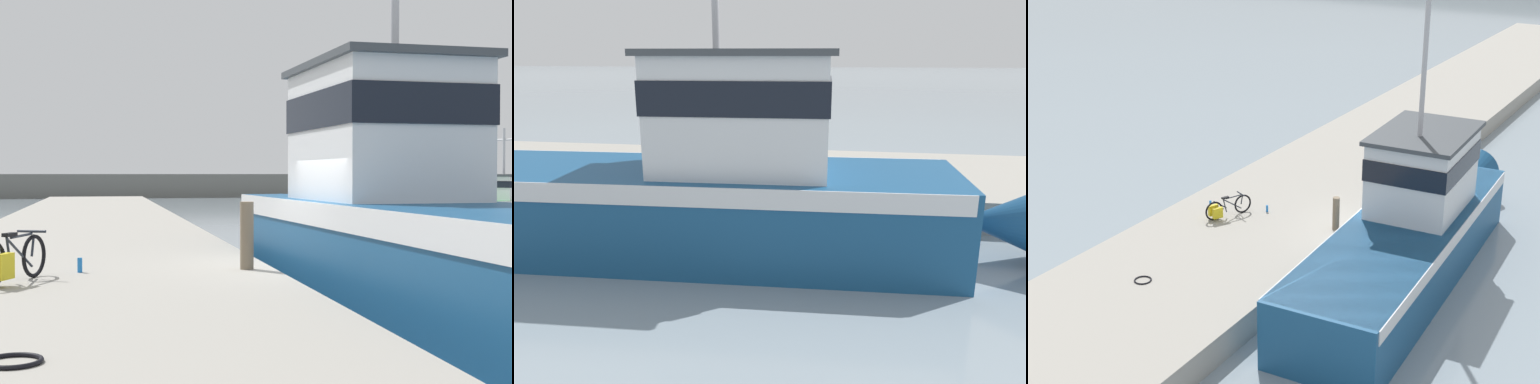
# 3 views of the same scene
# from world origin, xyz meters

# --- Properties ---
(ground_plane) EXTENTS (320.00, 320.00, 0.00)m
(ground_plane) POSITION_xyz_m (0.00, 0.00, 0.00)
(ground_plane) COLOR #84939E
(dock_pier) EXTENTS (5.93, 80.00, 0.79)m
(dock_pier) POSITION_xyz_m (-3.77, 0.00, 0.39)
(dock_pier) COLOR #A39E93
(dock_pier) RESTS_ON ground_plane
(far_shoreline) EXTENTS (180.00, 5.00, 2.25)m
(far_shoreline) POSITION_xyz_m (30.00, 64.53, 1.13)
(far_shoreline) COLOR slate
(far_shoreline) RESTS_ON ground_plane
(fishing_boat_main) EXTENTS (3.50, 13.44, 10.70)m
(fishing_boat_main) POSITION_xyz_m (1.22, -0.44, 1.50)
(fishing_boat_main) COLOR navy
(fishing_boat_main) RESTS_ON ground_plane
(boat_red_outer) EXTENTS (5.13, 3.66, 4.66)m
(boat_red_outer) POSITION_xyz_m (17.24, 25.46, 0.87)
(boat_red_outer) COLOR #337F47
(boat_red_outer) RESTS_ON ground_plane
(bicycle_touring) EXTENTS (0.85, 1.53, 0.69)m
(bicycle_touring) POSITION_xyz_m (-4.69, -1.37, 1.10)
(bicycle_touring) COLOR black
(bicycle_touring) RESTS_ON dock_pier
(mooring_post) EXTENTS (0.21, 0.21, 1.05)m
(mooring_post) POSITION_xyz_m (-1.25, -0.38, 1.31)
(mooring_post) COLOR #756651
(mooring_post) RESTS_ON dock_pier
(hose_coil) EXTENTS (0.47, 0.47, 0.04)m
(hose_coil) POSITION_xyz_m (-4.14, -5.96, 0.81)
(hose_coil) COLOR black
(hose_coil) RESTS_ON dock_pier
(water_bottle_on_curb) EXTENTS (0.07, 0.07, 0.22)m
(water_bottle_on_curb) POSITION_xyz_m (-3.78, -0.28, 0.90)
(water_bottle_on_curb) COLOR blue
(water_bottle_on_curb) RESTS_ON dock_pier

